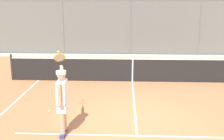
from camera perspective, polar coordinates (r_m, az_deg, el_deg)
name	(u,v)px	position (r m, az deg, el deg)	size (l,w,h in m)	color
ground_plane	(136,121)	(7.91, 4.73, -10.03)	(60.00, 60.00, 0.00)	#C67A4C
fence_backdrop	(131,27)	(17.14, 3.72, 8.57)	(18.57, 1.37, 3.34)	slate
tennis_net	(133,70)	(11.44, 4.12, 0.09)	(9.92, 0.09, 1.07)	#2D2D2D
tennis_player	(62,98)	(6.89, -9.94, -5.52)	(0.51, 1.35, 1.90)	navy
tennis_ball_by_sideline	(50,111)	(8.62, -12.37, -8.04)	(0.07, 0.07, 0.07)	#D6E042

